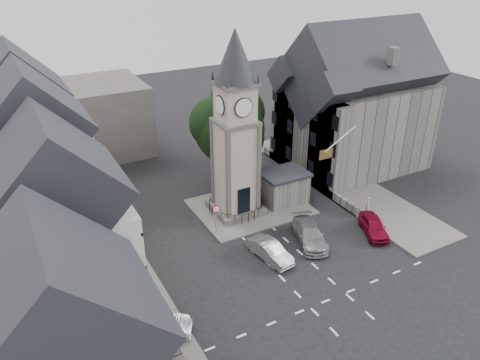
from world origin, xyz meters
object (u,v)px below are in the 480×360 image
car_east_red (374,226)px  clock_tower (235,128)px  car_west_blue (154,324)px  pedestrian (367,206)px  stone_shelter (283,187)px

car_east_red → clock_tower: bearing=158.9°
car_west_blue → clock_tower: bearing=-19.2°
car_west_blue → pedestrian: (21.71, 4.63, 0.15)m
clock_tower → stone_shelter: (4.80, -0.49, -6.57)m
clock_tower → pedestrian: bearing=-30.4°
car_west_blue → car_east_red: size_ratio=0.96×
clock_tower → car_west_blue: bearing=-137.3°
car_west_blue → car_east_red: 20.09m
clock_tower → car_west_blue: (-11.50, -10.62, -7.43)m
stone_shelter → car_west_blue: 19.21m
pedestrian → stone_shelter: bearing=-88.3°
stone_shelter → pedestrian: stone_shelter is taller
car_east_red → stone_shelter: bearing=138.8°
stone_shelter → car_west_blue: (-16.30, -10.13, -0.86)m
clock_tower → pedestrian: clock_tower is taller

